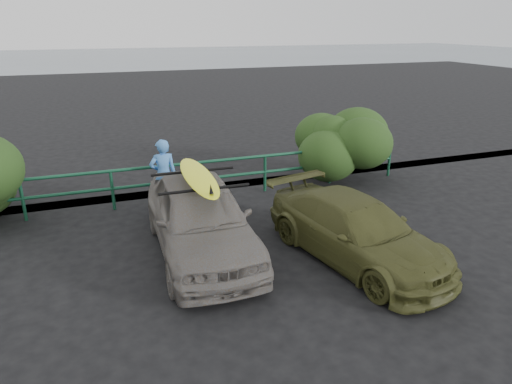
% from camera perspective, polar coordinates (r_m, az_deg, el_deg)
% --- Properties ---
extents(ground, '(80.00, 80.00, 0.00)m').
position_cam_1_polar(ground, '(7.57, -7.12, -15.00)').
color(ground, black).
extents(ocean, '(200.00, 200.00, 0.00)m').
position_cam_1_polar(ocean, '(66.22, -19.24, 15.55)').
color(ocean, slate).
rests_on(ocean, ground).
extents(guardrail, '(14.00, 0.08, 1.04)m').
position_cam_1_polar(guardrail, '(11.78, -12.67, 0.83)').
color(guardrail, '#14472E').
rests_on(guardrail, ground).
extents(shrub_right, '(3.20, 2.40, 1.99)m').
position_cam_1_polar(shrub_right, '(13.55, 8.36, 5.78)').
color(shrub_right, '#264218').
rests_on(shrub_right, ground).
extents(sedan, '(1.88, 4.49, 1.52)m').
position_cam_1_polar(sedan, '(9.07, -6.99, -3.18)').
color(sedan, slate).
rests_on(sedan, ground).
extents(olive_vehicle, '(2.55, 4.45, 1.21)m').
position_cam_1_polar(olive_vehicle, '(9.03, 12.38, -4.72)').
color(olive_vehicle, '#44461F').
rests_on(olive_vehicle, ground).
extents(man, '(0.66, 0.44, 1.78)m').
position_cam_1_polar(man, '(11.32, -11.48, 2.09)').
color(man, '#4685D2').
rests_on(man, ground).
extents(roof_rack, '(1.70, 1.20, 0.06)m').
position_cam_1_polar(roof_rack, '(8.79, -7.21, 1.52)').
color(roof_rack, black).
rests_on(roof_rack, sedan).
extents(surfboard, '(0.59, 2.62, 0.08)m').
position_cam_1_polar(surfboard, '(8.77, -7.22, 1.94)').
color(surfboard, '#EFFD1A').
rests_on(surfboard, roof_rack).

